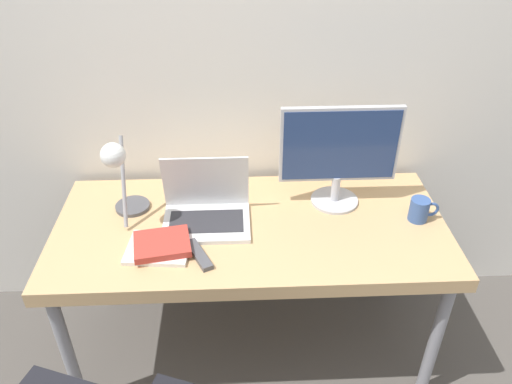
% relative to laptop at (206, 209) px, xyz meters
% --- Properties ---
extents(wall_back, '(8.00, 0.05, 2.60)m').
position_rel_laptop_xyz_m(wall_back, '(0.18, 0.39, 0.52)').
color(wall_back, silver).
rests_on(wall_back, ground_plane).
extents(desk, '(1.58, 0.72, 0.72)m').
position_rel_laptop_xyz_m(desk, '(0.18, -0.04, -0.12)').
color(desk, tan).
rests_on(desk, ground_plane).
extents(laptop, '(0.35, 0.25, 0.26)m').
position_rel_laptop_xyz_m(laptop, '(0.00, 0.00, 0.00)').
color(laptop, silver).
rests_on(laptop, desk).
extents(monitor, '(0.48, 0.20, 0.44)m').
position_rel_laptop_xyz_m(monitor, '(0.54, 0.11, 0.19)').
color(monitor, '#B7B7BC').
rests_on(monitor, desk).
extents(desk_lamp, '(0.14, 0.27, 0.39)m').
position_rel_laptop_xyz_m(desk_lamp, '(-0.32, -0.01, 0.18)').
color(desk_lamp, '#4C4C51').
rests_on(desk_lamp, desk).
extents(book_stack, '(0.26, 0.21, 0.04)m').
position_rel_laptop_xyz_m(book_stack, '(-0.17, -0.18, -0.03)').
color(book_stack, silver).
rests_on(book_stack, desk).
extents(tv_remote, '(0.11, 0.18, 0.02)m').
position_rel_laptop_xyz_m(tv_remote, '(-0.02, -0.22, -0.04)').
color(tv_remote, '#4C4C51').
rests_on(tv_remote, desk).
extents(mug, '(0.12, 0.08, 0.10)m').
position_rel_laptop_xyz_m(mug, '(0.86, -0.03, -0.01)').
color(mug, '#385693').
rests_on(mug, desk).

